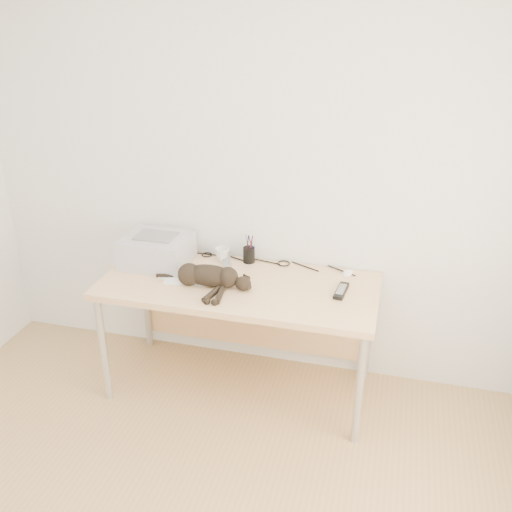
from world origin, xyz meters
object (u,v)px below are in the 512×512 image
(desk, at_px, (243,296))
(printer, at_px, (157,250))
(mug, at_px, (222,254))
(pen_cup, at_px, (249,254))
(mouse, at_px, (348,271))
(cat, at_px, (207,277))

(desk, relative_size, printer, 4.01)
(printer, xyz_separation_m, mug, (0.37, 0.14, -0.05))
(desk, height_order, mug, mug)
(pen_cup, distance_m, mouse, 0.62)
(cat, bearing_deg, pen_cup, 68.78)
(printer, bearing_deg, mug, 20.53)
(cat, distance_m, mouse, 0.84)
(printer, relative_size, pen_cup, 2.16)
(printer, bearing_deg, cat, -27.54)
(desk, relative_size, mug, 17.59)
(mug, bearing_deg, pen_cup, 6.85)
(mouse, bearing_deg, printer, -158.29)
(printer, xyz_separation_m, cat, (0.39, -0.20, -0.03))
(desk, bearing_deg, mouse, 17.94)
(cat, height_order, pen_cup, pen_cup)
(printer, height_order, mug, printer)
(printer, distance_m, mouse, 1.17)
(desk, distance_m, printer, 0.60)
(printer, height_order, mouse, printer)
(cat, xyz_separation_m, mouse, (0.76, 0.36, -0.04))
(mug, height_order, mouse, mug)
(mug, height_order, pen_cup, pen_cup)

